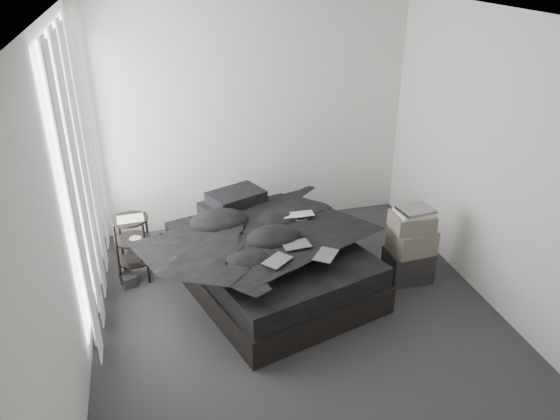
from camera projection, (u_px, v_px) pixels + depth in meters
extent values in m
cube|color=#2E2E31|center=(302.00, 323.00, 4.89)|extent=(3.60, 4.20, 0.01)
cube|color=white|center=(309.00, 18.00, 3.74)|extent=(3.60, 4.20, 0.01)
cube|color=silver|center=(252.00, 117.00, 6.14)|extent=(3.60, 0.01, 2.60)
cube|color=silver|center=(436.00, 374.00, 2.49)|extent=(3.60, 0.01, 2.60)
cube|color=silver|center=(65.00, 216.00, 3.91)|extent=(0.01, 4.20, 2.60)
cube|color=silver|center=(504.00, 170.00, 4.71)|extent=(0.01, 4.20, 2.60)
cube|color=white|center=(76.00, 165.00, 4.68)|extent=(0.02, 2.00, 2.30)
cube|color=white|center=(84.00, 172.00, 4.72)|extent=(0.06, 2.12, 2.48)
cube|color=black|center=(271.00, 274.00, 5.37)|extent=(1.99, 2.30, 0.27)
cube|color=black|center=(270.00, 253.00, 5.27)|extent=(1.91, 2.23, 0.21)
imported|color=black|center=(273.00, 235.00, 5.13)|extent=(1.87, 2.02, 0.23)
cube|color=black|center=(230.00, 209.00, 5.75)|extent=(0.68, 0.55, 0.13)
cube|color=black|center=(236.00, 197.00, 5.71)|extent=(0.65, 0.56, 0.12)
imported|color=silver|center=(299.00, 211.00, 5.32)|extent=(0.32, 0.21, 0.02)
cube|color=black|center=(277.00, 253.00, 4.61)|extent=(0.29, 0.28, 0.01)
cube|color=black|center=(296.00, 237.00, 4.85)|extent=(0.26, 0.18, 0.01)
cube|color=black|center=(326.00, 247.00, 4.69)|extent=(0.28, 0.29, 0.01)
cylinder|color=black|center=(134.00, 248.00, 5.43)|extent=(0.39, 0.39, 0.65)
cube|color=white|center=(130.00, 219.00, 5.27)|extent=(0.26, 0.20, 0.01)
cube|color=black|center=(128.00, 280.00, 5.41)|extent=(0.17, 0.20, 0.12)
cube|color=black|center=(408.00, 264.00, 5.47)|extent=(0.44, 0.34, 0.32)
cube|color=#6C6355|center=(412.00, 240.00, 5.34)|extent=(0.43, 0.35, 0.24)
cube|color=#6C6355|center=(412.00, 222.00, 5.26)|extent=(0.40, 0.32, 0.17)
cube|color=silver|center=(414.00, 212.00, 5.21)|extent=(0.33, 0.27, 0.03)
cube|color=silver|center=(416.00, 209.00, 5.19)|extent=(0.35, 0.29, 0.03)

